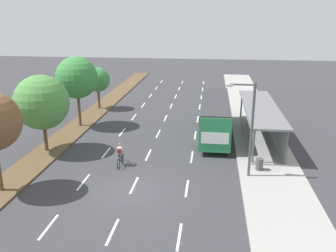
{
  "coord_description": "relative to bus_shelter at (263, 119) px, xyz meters",
  "views": [
    {
      "loc": [
        4.85,
        -19.72,
        10.84
      ],
      "look_at": [
        1.09,
        10.33,
        1.2
      ],
      "focal_mm": 37.86,
      "sensor_mm": 36.0,
      "label": 1
    }
  ],
  "objects": [
    {
      "name": "bus",
      "position": [
        -4.28,
        0.44,
        0.2
      ],
      "size": [
        2.54,
        11.29,
        3.37
      ],
      "color": "#28844C",
      "rests_on": "ground"
    },
    {
      "name": "trash_bin",
      "position": [
        -1.08,
        -7.28,
        -1.29
      ],
      "size": [
        0.52,
        0.52,
        0.85
      ],
      "primitive_type": "cylinder",
      "color": "#4C4C51",
      "rests_on": "sidewalk_right"
    },
    {
      "name": "streetlight",
      "position": [
        -2.11,
        -8.34,
        2.02
      ],
      "size": [
        1.91,
        0.24,
        6.5
      ],
      "color": "#4C4C51",
      "rests_on": "sidewalk_right"
    },
    {
      "name": "median_tree_second",
      "position": [
        -17.94,
        -5.49,
        2.3
      ],
      "size": [
        4.33,
        4.33,
        6.21
      ],
      "color": "brown",
      "rests_on": "median_strip"
    },
    {
      "name": "lane_divider_left",
      "position": [
        -13.03,
        5.43,
        -1.86
      ],
      "size": [
        0.14,
        44.73,
        0.01
      ],
      "color": "white",
      "rests_on": "ground"
    },
    {
      "name": "median_strip",
      "position": [
        -17.83,
        8.56,
        -1.81
      ],
      "size": [
        2.6,
        52.0,
        0.12
      ],
      "primitive_type": "cube",
      "color": "brown",
      "rests_on": "ground"
    },
    {
      "name": "ground_plane",
      "position": [
        -9.53,
        -11.44,
        -1.87
      ],
      "size": [
        140.0,
        140.0,
        0.0
      ],
      "primitive_type": "plane",
      "color": "#38383D"
    },
    {
      "name": "lane_divider_center",
      "position": [
        -9.53,
        5.43,
        -1.86
      ],
      "size": [
        0.14,
        44.73,
        0.01
      ],
      "color": "white",
      "rests_on": "ground"
    },
    {
      "name": "median_tree_fourth",
      "position": [
        -17.85,
        8.28,
        1.63
      ],
      "size": [
        2.84,
        2.84,
        4.81
      ],
      "color": "brown",
      "rests_on": "median_strip"
    },
    {
      "name": "bus_shelter",
      "position": [
        0.0,
        0.0,
        0.0
      ],
      "size": [
        2.9,
        13.27,
        2.86
      ],
      "color": "gray",
      "rests_on": "sidewalk_right"
    },
    {
      "name": "lane_divider_right",
      "position": [
        -6.03,
        5.43,
        -1.86
      ],
      "size": [
        0.14,
        44.73,
        0.01
      ],
      "color": "white",
      "rests_on": "ground"
    },
    {
      "name": "median_tree_third",
      "position": [
        -17.63,
        1.4,
        3.07
      ],
      "size": [
        4.06,
        4.06,
        6.86
      ],
      "color": "brown",
      "rests_on": "median_strip"
    },
    {
      "name": "sidewalk_right",
      "position": [
        -0.28,
        8.56,
        -1.79
      ],
      "size": [
        4.5,
        52.0,
        0.15
      ],
      "primitive_type": "cube",
      "color": "#9E9E99",
      "rests_on": "ground"
    },
    {
      "name": "cyclist",
      "position": [
        -11.24,
        -7.41,
        -1.07
      ],
      "size": [
        0.46,
        1.82,
        1.71
      ],
      "color": "black",
      "rests_on": "ground"
    }
  ]
}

